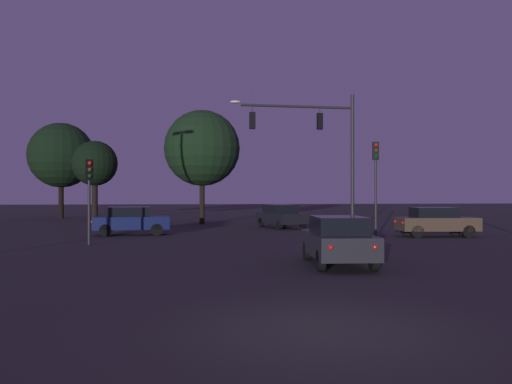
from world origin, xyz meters
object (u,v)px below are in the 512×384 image
at_px(tree_left_far, 95,164).
at_px(traffic_light_corner_right, 376,170).
at_px(traffic_light_corner_left, 89,184).
at_px(traffic_signal_mast_arm, 320,139).
at_px(car_nearside_lane, 338,240).
at_px(tree_center_horizon, 202,148).
at_px(car_crossing_left, 131,220).
at_px(car_crossing_right, 436,221).
at_px(car_far_lane, 281,216).
at_px(tree_behind_sign, 61,155).

bearing_deg(tree_left_far, traffic_light_corner_right, -48.34).
bearing_deg(traffic_light_corner_right, traffic_light_corner_left, -173.25).
xyz_separation_m(traffic_signal_mast_arm, tree_left_far, (-14.80, 16.29, -0.53)).
xyz_separation_m(car_nearside_lane, tree_center_horizon, (-3.63, 23.07, 4.81)).
bearing_deg(car_crossing_left, traffic_light_corner_right, -16.60).
height_order(traffic_light_corner_right, car_crossing_right, traffic_light_corner_right).
relative_size(traffic_light_corner_left, car_far_lane, 0.85).
height_order(tree_behind_sign, tree_left_far, tree_behind_sign).
distance_m(traffic_light_corner_right, tree_center_horizon, 16.10).
distance_m(traffic_light_corner_right, car_nearside_lane, 10.89).
distance_m(traffic_signal_mast_arm, car_nearside_lane, 13.29).
bearing_deg(car_crossing_right, traffic_light_corner_right, -170.15).
xyz_separation_m(traffic_signal_mast_arm, traffic_light_corner_right, (2.17, -2.79, -1.84)).
bearing_deg(tree_center_horizon, traffic_light_corner_right, -58.48).
height_order(traffic_light_corner_left, car_far_lane, traffic_light_corner_left).
relative_size(traffic_signal_mast_arm, traffic_light_corner_left, 2.08).
distance_m(traffic_signal_mast_arm, tree_left_far, 22.02).
height_order(car_nearside_lane, car_crossing_right, same).
relative_size(car_nearside_lane, tree_left_far, 0.64).
bearing_deg(car_nearside_lane, tree_center_horizon, 98.95).
bearing_deg(car_crossing_left, traffic_light_corner_left, -102.91).
bearing_deg(traffic_signal_mast_arm, traffic_light_corner_left, -158.98).
xyz_separation_m(traffic_signal_mast_arm, car_crossing_left, (-10.24, 0.91, -4.44)).
distance_m(car_nearside_lane, car_crossing_right, 12.98).
distance_m(car_crossing_right, tree_center_horizon, 18.21).
bearing_deg(car_crossing_right, traffic_signal_mast_arm, 158.87).
distance_m(traffic_light_corner_left, tree_behind_sign, 27.41).
xyz_separation_m(tree_left_far, tree_center_horizon, (8.64, -5.49, 0.90)).
bearing_deg(car_far_lane, car_crossing_left, -151.91).
bearing_deg(tree_left_far, traffic_signal_mast_arm, -47.74).
relative_size(traffic_light_corner_right, tree_left_far, 0.73).
height_order(tree_behind_sign, tree_center_horizon, tree_behind_sign).
bearing_deg(tree_left_far, traffic_light_corner_left, -80.82).
distance_m(traffic_light_corner_left, car_nearside_lane, 12.04).
bearing_deg(traffic_light_corner_right, tree_left_far, 131.66).
bearing_deg(tree_left_far, tree_behind_sign, 125.48).
xyz_separation_m(car_nearside_lane, car_crossing_left, (-7.71, 13.18, -0.00)).
bearing_deg(tree_left_far, car_crossing_right, -42.09).
bearing_deg(traffic_signal_mast_arm, car_crossing_right, -21.13).
relative_size(car_crossing_left, tree_behind_sign, 0.48).
bearing_deg(car_far_lane, tree_behind_sign, 137.68).
relative_size(car_nearside_lane, car_far_lane, 0.96).
height_order(traffic_light_corner_left, traffic_light_corner_right, traffic_light_corner_right).
xyz_separation_m(car_far_lane, tree_behind_sign, (-17.64, 16.06, 4.98)).
distance_m(car_nearside_lane, car_crossing_left, 15.26).
xyz_separation_m(car_crossing_left, car_far_lane, (9.12, 4.87, 0.00)).
bearing_deg(traffic_light_corner_right, traffic_signal_mast_arm, 127.90).
xyz_separation_m(car_far_lane, tree_left_far, (-13.68, 10.51, 3.91)).
distance_m(car_crossing_left, tree_left_far, 16.51).
relative_size(traffic_signal_mast_arm, tree_behind_sign, 0.89).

